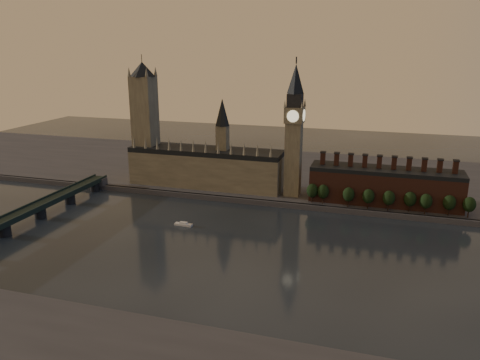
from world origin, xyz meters
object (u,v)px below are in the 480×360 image
object	(u,v)px
big_ben	(294,129)
victoria_tower	(145,118)
river_boat	(183,224)
westminster_bridge	(20,217)

from	to	relation	value
big_ben	victoria_tower	bearing A→B (deg)	177.80
victoria_tower	river_boat	xyz separation A→B (m)	(69.18, -82.10, -58.13)
victoria_tower	westminster_bridge	world-z (taller)	victoria_tower
big_ben	river_boat	size ratio (longest dim) A/B	8.50
river_boat	westminster_bridge	bearing A→B (deg)	-159.15
victoria_tower	river_boat	world-z (taller)	victoria_tower
big_ben	river_boat	bearing A→B (deg)	-128.27
victoria_tower	westminster_bridge	xyz separation A→B (m)	(-35.00, -117.70, -51.65)
victoria_tower	westminster_bridge	bearing A→B (deg)	-106.56
victoria_tower	river_boat	distance (m)	122.09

